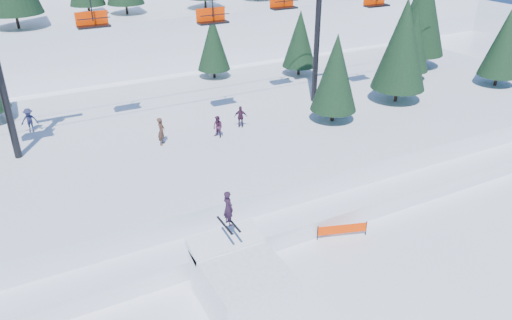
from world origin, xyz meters
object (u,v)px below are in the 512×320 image
banner_near (342,229)px  banner_far (374,198)px  chairlift (172,29)px  jump_kicker (242,282)px

banner_near → banner_far: size_ratio=0.95×
banner_far → chairlift: bearing=124.7°
chairlift → banner_near: (4.43, -13.61, -8.78)m
jump_kicker → chairlift: chairlift is taller
chairlift → banner_near: size_ratio=16.88×
jump_kicker → banner_far: (10.95, 3.91, -0.74)m
jump_kicker → chairlift: size_ratio=0.11×
jump_kicker → banner_far: size_ratio=1.83×
chairlift → banner_far: 16.82m
jump_kicker → banner_far: 11.65m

